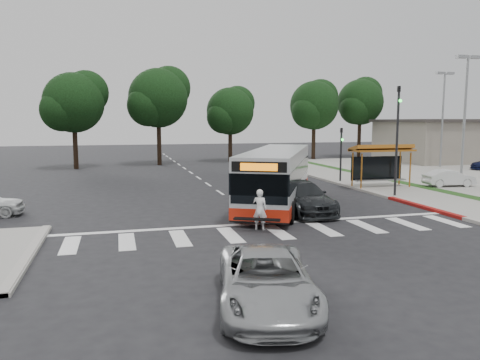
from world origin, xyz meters
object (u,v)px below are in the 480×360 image
object	(u,v)px
dark_sedan	(301,197)
transit_bus	(277,178)
pedestrian	(260,209)
silver_suv_south	(266,280)

from	to	relation	value
dark_sedan	transit_bus	bearing A→B (deg)	103.84
pedestrian	dark_sedan	bearing A→B (deg)	-102.36
transit_bus	silver_suv_south	bearing A→B (deg)	-83.60
transit_bus	pedestrian	world-z (taller)	transit_bus
transit_bus	dark_sedan	bearing A→B (deg)	-48.94
pedestrian	dark_sedan	world-z (taller)	pedestrian
pedestrian	transit_bus	bearing A→B (deg)	-83.23
silver_suv_south	dark_sedan	bearing A→B (deg)	76.00
pedestrian	dark_sedan	size ratio (longest dim) A/B	0.32
transit_bus	silver_suv_south	xyz separation A→B (m)	(-4.82, -13.02, -0.82)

